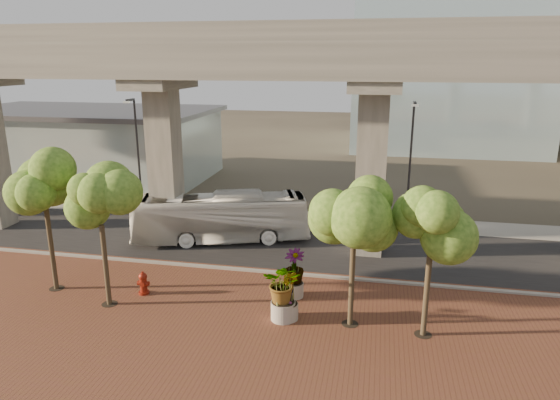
# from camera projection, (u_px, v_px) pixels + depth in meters

# --- Properties ---
(ground) EXTENTS (160.00, 160.00, 0.00)m
(ground) POSITION_uv_depth(u_px,v_px,m) (256.00, 257.00, 27.72)
(ground) COLOR #373128
(ground) RESTS_ON ground
(brick_plaza) EXTENTS (70.00, 13.00, 0.06)m
(brick_plaza) POSITION_uv_depth(u_px,v_px,m) (209.00, 331.00, 20.17)
(brick_plaza) COLOR brown
(brick_plaza) RESTS_ON ground
(asphalt_road) EXTENTS (90.00, 8.00, 0.04)m
(asphalt_road) POSITION_uv_depth(u_px,v_px,m) (265.00, 244.00, 29.61)
(asphalt_road) COLOR black
(asphalt_road) RESTS_ON ground
(curb_strip) EXTENTS (70.00, 0.25, 0.16)m
(curb_strip) POSITION_uv_depth(u_px,v_px,m) (247.00, 270.00, 25.82)
(curb_strip) COLOR gray
(curb_strip) RESTS_ON ground
(far_sidewalk) EXTENTS (90.00, 3.00, 0.06)m
(far_sidewalk) POSITION_uv_depth(u_px,v_px,m) (282.00, 217.00, 34.79)
(far_sidewalk) COLOR gray
(far_sidewalk) RESTS_ON ground
(transit_viaduct) EXTENTS (72.00, 5.60, 12.40)m
(transit_viaduct) POSITION_uv_depth(u_px,v_px,m) (264.00, 122.00, 27.63)
(transit_viaduct) COLOR #9C978D
(transit_viaduct) RESTS_ON ground
(station_pavilion) EXTENTS (23.00, 13.00, 6.30)m
(station_pavilion) POSITION_uv_depth(u_px,v_px,m) (87.00, 143.00, 45.74)
(station_pavilion) COLOR #A1B5B9
(station_pavilion) RESTS_ON ground
(transit_bus) EXTENTS (10.73, 5.43, 2.92)m
(transit_bus) POSITION_uv_depth(u_px,v_px,m) (221.00, 218.00, 29.86)
(transit_bus) COLOR silver
(transit_bus) RESTS_ON ground
(fire_hydrant) EXTENTS (0.55, 0.50, 1.10)m
(fire_hydrant) POSITION_uv_depth(u_px,v_px,m) (143.00, 283.00, 23.18)
(fire_hydrant) COLOR maroon
(fire_hydrant) RESTS_ON ground
(planter_front) EXTENTS (2.30, 2.30, 2.53)m
(planter_front) POSITION_uv_depth(u_px,v_px,m) (283.00, 286.00, 20.60)
(planter_front) COLOR gray
(planter_front) RESTS_ON ground
(planter_right) EXTENTS (2.14, 2.14, 2.28)m
(planter_right) POSITION_uv_depth(u_px,v_px,m) (294.00, 269.00, 22.68)
(planter_right) COLOR #9C998D
(planter_right) RESTS_ON ground
(planter_left) EXTENTS (2.01, 2.01, 2.21)m
(planter_left) POSITION_uv_depth(u_px,v_px,m) (288.00, 290.00, 20.70)
(planter_left) COLOR #A9A598
(planter_left) RESTS_ON ground
(street_tree_far_west) EXTENTS (3.78, 3.78, 6.86)m
(street_tree_far_west) POSITION_uv_depth(u_px,v_px,m) (43.00, 185.00, 22.45)
(street_tree_far_west) COLOR #4A3D2A
(street_tree_far_west) RESTS_ON ground
(street_tree_near_west) EXTENTS (3.27, 3.27, 6.18)m
(street_tree_near_west) POSITION_uv_depth(u_px,v_px,m) (99.00, 204.00, 21.05)
(street_tree_near_west) COLOR #4A3D2A
(street_tree_near_west) RESTS_ON ground
(street_tree_near_east) EXTENTS (3.58, 3.58, 6.13)m
(street_tree_near_east) POSITION_uv_depth(u_px,v_px,m) (354.00, 221.00, 19.42)
(street_tree_near_east) COLOR #4A3D2A
(street_tree_near_east) RESTS_ON ground
(street_tree_far_east) EXTENTS (3.48, 3.48, 6.10)m
(street_tree_far_east) POSITION_uv_depth(u_px,v_px,m) (432.00, 228.00, 18.62)
(street_tree_far_east) COLOR #4A3D2A
(street_tree_far_east) RESTS_ON ground
(streetlamp_west) EXTENTS (0.40, 1.17, 8.09)m
(streetlamp_west) POSITION_uv_depth(u_px,v_px,m) (137.00, 149.00, 33.83)
(streetlamp_west) COLOR #29292E
(streetlamp_west) RESTS_ON ground
(streetlamp_east) EXTENTS (0.40, 1.18, 8.14)m
(streetlamp_east) POSITION_uv_depth(u_px,v_px,m) (411.00, 157.00, 31.11)
(streetlamp_east) COLOR #303035
(streetlamp_east) RESTS_ON ground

